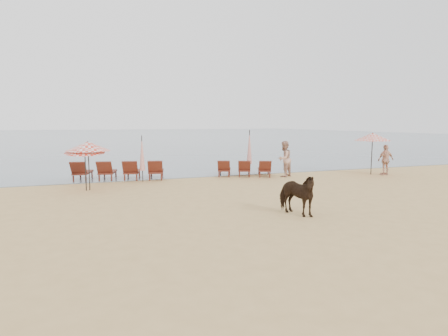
% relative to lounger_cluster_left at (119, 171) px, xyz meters
% --- Properties ---
extents(ground, '(120.00, 120.00, 0.00)m').
position_rel_lounger_cluster_left_xyz_m(ground, '(3.63, -10.56, -0.48)').
color(ground, tan).
rests_on(ground, ground).
extents(sea, '(160.00, 140.00, 0.06)m').
position_rel_lounger_cluster_left_xyz_m(sea, '(3.63, 69.44, -0.48)').
color(sea, '#51606B').
rests_on(sea, ground).
extents(lounger_cluster_left, '(4.69, 2.78, 0.70)m').
position_rel_lounger_cluster_left_xyz_m(lounger_cluster_left, '(0.00, 0.00, 0.00)').
color(lounger_cluster_left, '#5C2215').
rests_on(lounger_cluster_left, ground).
extents(lounger_cluster_right, '(3.24, 2.62, 0.62)m').
position_rel_lounger_cluster_left_xyz_m(lounger_cluster_right, '(6.47, -0.99, -0.05)').
color(lounger_cluster_right, '#5C2215').
rests_on(lounger_cluster_right, ground).
extents(umbrella_open_left_a, '(1.85, 1.85, 2.11)m').
position_rel_lounger_cluster_left_xyz_m(umbrella_open_left_a, '(-1.43, -2.47, 1.41)').
color(umbrella_open_left_a, black).
rests_on(umbrella_open_left_a, ground).
extents(umbrella_open_left_b, '(1.64, 1.67, 2.09)m').
position_rel_lounger_cluster_left_xyz_m(umbrella_open_left_b, '(-1.57, -2.55, 1.33)').
color(umbrella_open_left_b, black).
rests_on(umbrella_open_left_b, ground).
extents(umbrella_open_right, '(1.92, 1.92, 2.34)m').
position_rel_lounger_cluster_left_xyz_m(umbrella_open_right, '(13.44, -2.74, 1.63)').
color(umbrella_open_right, black).
rests_on(umbrella_open_right, ground).
extents(umbrella_closed_left, '(0.28, 0.28, 2.27)m').
position_rel_lounger_cluster_left_xyz_m(umbrella_closed_left, '(1.04, -0.92, 0.91)').
color(umbrella_closed_left, black).
rests_on(umbrella_closed_left, ground).
extents(umbrella_closed_right, '(0.30, 0.30, 2.50)m').
position_rel_lounger_cluster_left_xyz_m(umbrella_closed_right, '(7.04, -0.34, 1.06)').
color(umbrella_closed_right, black).
rests_on(umbrella_closed_right, ground).
extents(cow, '(1.20, 1.73, 1.34)m').
position_rel_lounger_cluster_left_xyz_m(cow, '(4.64, -9.37, 0.18)').
color(cow, black).
rests_on(cow, ground).
extents(beachgoer_right_a, '(1.16, 1.08, 1.92)m').
position_rel_lounger_cluster_left_xyz_m(beachgoer_right_a, '(8.44, -1.80, 0.48)').
color(beachgoer_right_a, tan).
rests_on(beachgoer_right_a, ground).
extents(beachgoer_right_b, '(1.01, 0.46, 1.69)m').
position_rel_lounger_cluster_left_xyz_m(beachgoer_right_b, '(14.05, -3.15, 0.36)').
color(beachgoer_right_b, tan).
rests_on(beachgoer_right_b, ground).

